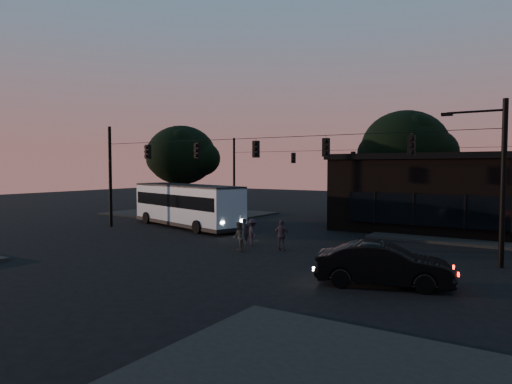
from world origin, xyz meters
The scene contains 14 objects.
ground centered at (0.00, 0.00, 0.00)m, with size 120.00×120.00×0.00m, color black.
sidewalk_far_right centered at (12.00, 14.00, 0.07)m, with size 14.00×10.00×0.15m, color black.
sidewalk_far_left centered at (-14.00, 14.00, 0.07)m, with size 14.00×10.00×0.15m, color black.
building centered at (9.00, 15.97, 2.71)m, with size 15.40×10.41×5.40m.
tree_behind centered at (4.00, 22.00, 6.19)m, with size 7.60×7.60×9.43m.
tree_left centered at (-14.00, 13.00, 5.57)m, with size 6.40×6.40×8.30m.
signal_rig_near centered at (0.00, 4.00, 4.45)m, with size 26.24×0.30×7.50m.
signal_rig_far centered at (0.00, 20.00, 4.20)m, with size 26.24×0.30×7.50m.
bus centered at (-8.02, 6.87, 1.78)m, with size 11.54×5.72×3.17m.
car centered at (9.53, -1.95, 0.82)m, with size 1.73×4.97×1.64m, color black.
pedestrian_a centered at (0.01, 2.75, 0.77)m, with size 0.56×0.37×1.53m, color black.
pedestrian_b centered at (0.91, 0.90, 0.79)m, with size 0.77×0.60×1.58m, color #3B3C36.
pedestrian_c centered at (2.66, 2.43, 0.82)m, with size 0.96×0.40×1.64m, color #382E38.
pedestrian_d centered at (0.59, 2.72, 0.78)m, with size 1.01×0.58×1.56m, color black.
Camera 1 is at (14.67, -18.84, 4.51)m, focal length 32.00 mm.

